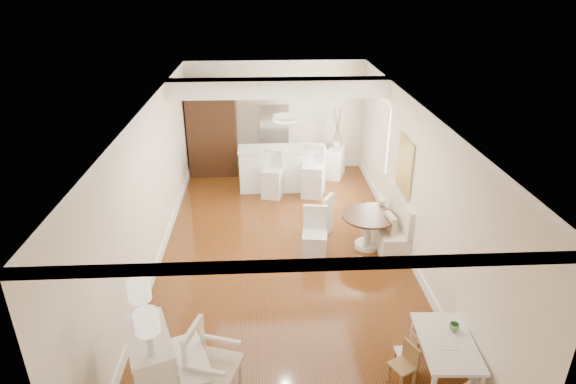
{
  "coord_description": "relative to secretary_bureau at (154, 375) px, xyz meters",
  "views": [
    {
      "loc": [
        -0.33,
        -7.49,
        4.72
      ],
      "look_at": [
        0.09,
        0.3,
        1.17
      ],
      "focal_mm": 30.0,
      "sensor_mm": 36.0,
      "label": 1
    }
  ],
  "objects": [
    {
      "name": "room",
      "position": [
        1.67,
        3.64,
        1.41
      ],
      "size": [
        9.0,
        9.04,
        2.82
      ],
      "color": "brown",
      "rests_on": "ground"
    },
    {
      "name": "secretary_bureau",
      "position": [
        0.0,
        0.0,
        0.0
      ],
      "size": [
        1.16,
        1.17,
        1.15
      ],
      "primitive_type": "cube",
      "rotation": [
        0.0,
        0.0,
        0.36
      ],
      "color": "white",
      "rests_on": "ground"
    },
    {
      "name": "gustavian_armchair",
      "position": [
        0.67,
        0.16,
        -0.05
      ],
      "size": [
        0.75,
        0.75,
        1.04
      ],
      "primitive_type": "cube",
      "rotation": [
        0.0,
        0.0,
        1.26
      ],
      "color": "white",
      "rests_on": "ground"
    },
    {
      "name": "kids_table",
      "position": [
        3.54,
        0.39,
        -0.3
      ],
      "size": [
        0.73,
        1.15,
        0.56
      ],
      "primitive_type": "cube",
      "rotation": [
        0.0,
        0.0,
        -0.06
      ],
      "color": "white",
      "rests_on": "ground"
    },
    {
      "name": "kids_chair_a",
      "position": [
        2.97,
        0.29,
        -0.28
      ],
      "size": [
        0.37,
        0.37,
        0.58
      ],
      "primitive_type": "cube",
      "rotation": [
        0.0,
        0.0,
        -1.1
      ],
      "color": "#9C7747",
      "rests_on": "ground"
    },
    {
      "name": "kids_chair_b",
      "position": [
        3.08,
        0.54,
        -0.32
      ],
      "size": [
        0.25,
        0.25,
        0.51
      ],
      "primitive_type": "cube",
      "rotation": [
        0.0,
        0.0,
        -1.53
      ],
      "color": "#996945",
      "rests_on": "ground"
    },
    {
      "name": "banquette",
      "position": [
        3.63,
        3.82,
        -0.08
      ],
      "size": [
        0.52,
        1.6,
        0.98
      ],
      "primitive_type": "cube",
      "color": "silver",
      "rests_on": "ground"
    },
    {
      "name": "dining_table",
      "position": [
        3.21,
        3.6,
        -0.23
      ],
      "size": [
        1.1,
        1.1,
        0.68
      ],
      "primitive_type": "cylinder",
      "rotation": [
        0.0,
        0.0,
        -0.1
      ],
      "color": "#4C2718",
      "rests_on": "ground"
    },
    {
      "name": "slip_chair_near",
      "position": [
        2.19,
        3.35,
        -0.11
      ],
      "size": [
        0.5,
        0.52,
        0.93
      ],
      "primitive_type": "cube",
      "rotation": [
        0.0,
        0.0,
        -0.13
      ],
      "color": "silver",
      "rests_on": "ground"
    },
    {
      "name": "slip_chair_far",
      "position": [
        2.38,
        4.23,
        -0.16
      ],
      "size": [
        0.55,
        0.54,
        0.82
      ],
      "primitive_type": "cube",
      "rotation": [
        0.0,
        0.0,
        -2.1
      ],
      "color": "white",
      "rests_on": "ground"
    },
    {
      "name": "breakfast_counter",
      "position": [
        1.74,
        6.42,
        -0.06
      ],
      "size": [
        2.05,
        0.65,
        1.03
      ],
      "primitive_type": "cube",
      "color": "white",
      "rests_on": "ground"
    },
    {
      "name": "bar_stool_left",
      "position": [
        1.48,
        5.96,
        -0.03
      ],
      "size": [
        0.53,
        0.53,
        1.08
      ],
      "primitive_type": "cube",
      "rotation": [
        0.0,
        0.0,
        -0.26
      ],
      "color": "silver",
      "rests_on": "ground"
    },
    {
      "name": "bar_stool_right",
      "position": [
        2.42,
        5.96,
        0.03
      ],
      "size": [
        0.57,
        0.57,
        1.2
      ],
      "primitive_type": "cube",
      "rotation": [
        0.0,
        0.0,
        -0.22
      ],
      "color": "silver",
      "rests_on": "ground"
    },
    {
      "name": "pantry_cabinet",
      "position": [
        0.04,
        7.5,
        0.58
      ],
      "size": [
        1.2,
        0.6,
        2.3
      ],
      "primitive_type": "cube",
      "color": "#381E11",
      "rests_on": "ground"
    },
    {
      "name": "fridge",
      "position": [
        1.94,
        7.47,
        0.33
      ],
      "size": [
        0.75,
        0.65,
        1.8
      ],
      "primitive_type": "imported",
      "color": "silver",
      "rests_on": "ground"
    },
    {
      "name": "sideboard",
      "position": [
        3.13,
        7.15,
        -0.19
      ],
      "size": [
        0.59,
        0.87,
        0.76
      ],
      "primitive_type": "cube",
      "rotation": [
        0.0,
        0.0,
        -0.33
      ],
      "color": "white",
      "rests_on": "ground"
    },
    {
      "name": "pencil_cup",
      "position": [
        3.69,
        0.59,
        0.03
      ],
      "size": [
        0.15,
        0.15,
        0.1
      ],
      "primitive_type": "imported",
      "rotation": [
        0.0,
        0.0,
        0.23
      ],
      "color": "#5F9F5C",
      "rests_on": "kids_table"
    },
    {
      "name": "branch_vase",
      "position": [
        3.11,
        7.18,
        0.29
      ],
      "size": [
        0.22,
        0.22,
        0.21
      ],
      "primitive_type": "imported",
      "rotation": [
        0.0,
        0.0,
        -0.14
      ],
      "color": "white",
      "rests_on": "sideboard"
    }
  ]
}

